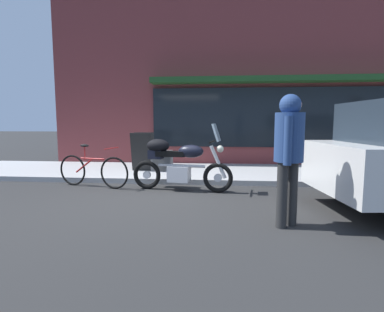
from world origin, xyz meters
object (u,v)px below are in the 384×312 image
(parked_bicycle, at_px, (93,170))
(pedestrian_walking, at_px, (289,145))
(touring_motorcycle, at_px, (176,162))
(sandwich_board_sign, at_px, (142,152))

(parked_bicycle, distance_m, pedestrian_walking, 4.30)
(touring_motorcycle, bearing_deg, sandwich_board_sign, 123.82)
(pedestrian_walking, relative_size, sandwich_board_sign, 1.75)
(sandwich_board_sign, bearing_deg, pedestrian_walking, -51.62)
(parked_bicycle, bearing_deg, sandwich_board_sign, 66.37)
(touring_motorcycle, relative_size, sandwich_board_sign, 2.08)
(touring_motorcycle, bearing_deg, parked_bicycle, 176.22)
(touring_motorcycle, height_order, pedestrian_walking, pedestrian_walking)
(touring_motorcycle, relative_size, parked_bicycle, 1.22)
(touring_motorcycle, relative_size, pedestrian_walking, 1.19)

